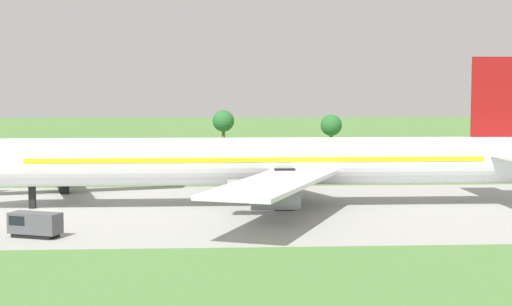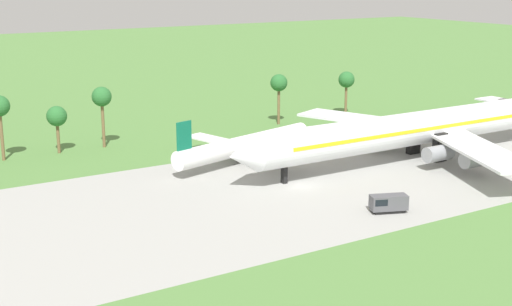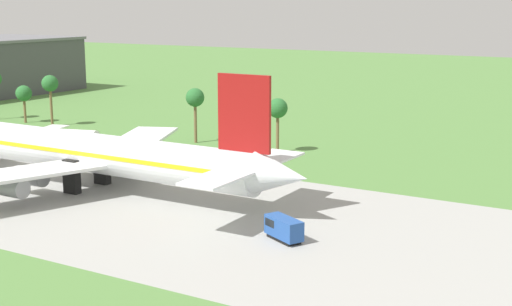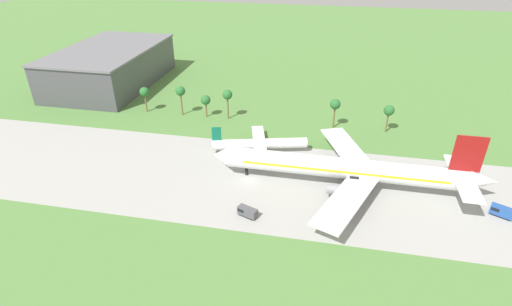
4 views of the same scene
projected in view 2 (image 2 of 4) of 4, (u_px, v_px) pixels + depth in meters
ground_plane at (300, 186)px, 107.45m from camera, size 600.00×600.00×0.00m
taxiway_strip at (300, 186)px, 107.45m from camera, size 320.00×44.00×0.02m
jet_airliner at (421, 128)px, 121.96m from camera, size 75.01×54.26×18.03m
regional_aircraft at (244, 145)px, 119.95m from camera, size 29.46×26.76×9.12m
baggage_tug at (387, 203)px, 95.51m from camera, size 5.36×3.69×2.39m
palm_tree_row at (133, 100)px, 132.39m from camera, size 92.75×3.60×11.27m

